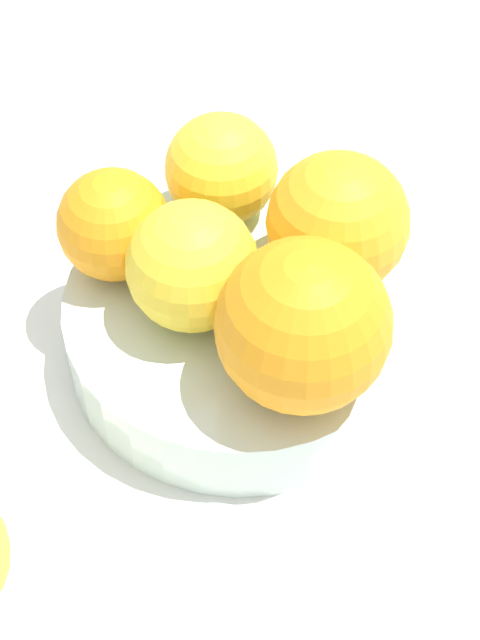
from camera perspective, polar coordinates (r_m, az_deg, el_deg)
The scene contains 7 objects.
ground_plane at distance 55.20cm, azimuth 0.00°, elevation -2.38°, with size 110.00×110.00×2.00cm, color white.
fruit_bowl at distance 52.78cm, azimuth 0.00°, elevation -0.38°, with size 19.20×19.20×4.37cm.
orange_in_bowl_0 at distance 44.52cm, azimuth 3.82°, elevation -0.34°, with size 8.45×8.45×8.45cm, color orange.
orange_in_bowl_1 at distance 53.53cm, azimuth -1.13°, elevation 9.05°, with size 6.37×6.37×6.37cm, color yellow.
orange_in_bowl_2 at distance 48.04cm, azimuth -2.88°, elevation 3.25°, with size 6.83×6.83×6.83cm, color yellow.
orange_in_bowl_3 at distance 49.86cm, azimuth 5.90°, elevation 5.83°, with size 7.56×7.56×7.56cm, color #F9A823.
orange_in_bowl_4 at distance 50.99cm, azimuth -7.59°, elevation 5.69°, with size 6.09×6.09×6.09cm, color orange.
Camera 1 is at (22.96, 23.87, 43.16)cm, focal length 53.29 mm.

